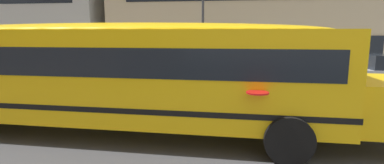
# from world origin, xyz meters

# --- Properties ---
(ground_plane) EXTENTS (400.00, 400.00, 0.00)m
(ground_plane) POSITION_xyz_m (0.00, 0.00, 0.00)
(ground_plane) COLOR #424244
(sidewalk_far) EXTENTS (120.00, 3.00, 0.01)m
(sidewalk_far) POSITION_xyz_m (0.00, 8.01, 0.01)
(sidewalk_far) COLOR gray
(sidewalk_far) RESTS_ON ground_plane
(lane_centreline) EXTENTS (110.00, 0.16, 0.01)m
(lane_centreline) POSITION_xyz_m (0.00, 0.00, 0.00)
(lane_centreline) COLOR silver
(lane_centreline) RESTS_ON ground_plane
(school_bus) EXTENTS (12.82, 3.26, 2.85)m
(school_bus) POSITION_xyz_m (3.51, -1.90, 1.69)
(school_bus) COLOR yellow
(school_bus) RESTS_ON ground_plane
(street_lamp) EXTENTS (0.44, 0.44, 6.80)m
(street_lamp) POSITION_xyz_m (4.58, 7.31, 4.31)
(street_lamp) COLOR #38383D
(street_lamp) RESTS_ON ground_plane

